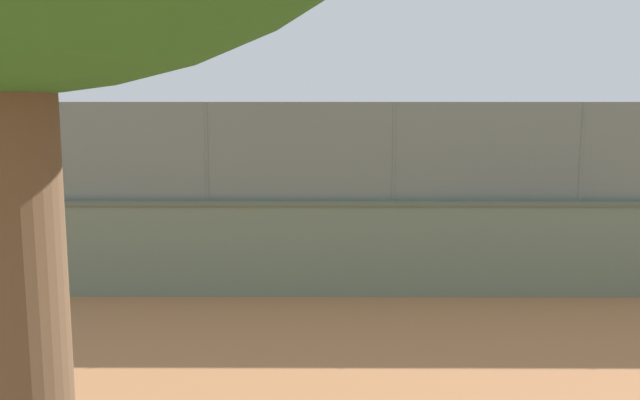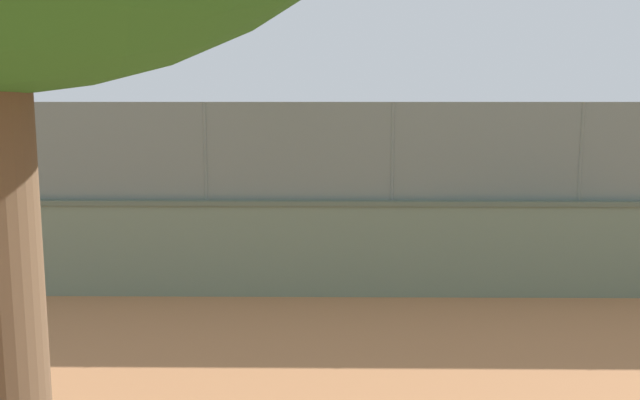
{
  "view_description": "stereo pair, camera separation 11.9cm",
  "coord_description": "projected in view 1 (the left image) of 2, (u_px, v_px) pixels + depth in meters",
  "views": [
    {
      "loc": [
        -0.93,
        20.78,
        3.36
      ],
      "look_at": [
        -0.43,
        6.23,
        1.21
      ],
      "focal_mm": 37.93,
      "sensor_mm": 36.0,
      "label": 1
    },
    {
      "loc": [
        -1.05,
        20.77,
        3.36
      ],
      "look_at": [
        -0.43,
        6.23,
        1.21
      ],
      "focal_mm": 37.93,
      "sensor_mm": 36.0,
      "label": 2
    }
  ],
  "objects": [
    {
      "name": "fence_panel_on_wall",
      "position": [
        207.0,
        151.0,
        11.48
      ],
      "size": [
        25.51,
        0.84,
        1.66
      ],
      "color": "slate",
      "rests_on": "perimeter_wall"
    },
    {
      "name": "sports_ball",
      "position": [
        438.0,
        211.0,
        15.49
      ],
      "size": [
        0.2,
        0.2,
        0.2
      ],
      "primitive_type": "sphere",
      "color": "#3399D8"
    },
    {
      "name": "spare_ball_by_wall",
      "position": [
        570.0,
        272.0,
        13.17
      ],
      "size": [
        0.1,
        0.1,
        0.1
      ],
      "primitive_type": "sphere",
      "color": "orange",
      "rests_on": "ground_plane"
    },
    {
      "name": "player_crossing_court",
      "position": [
        421.0,
        219.0,
        13.54
      ],
      "size": [
        0.92,
        0.96,
        1.7
      ],
      "color": "#B2B2B2",
      "rests_on": "ground_plane"
    },
    {
      "name": "ground_plane",
      "position": [
        313.0,
        209.0,
        21.07
      ],
      "size": [
        260.0,
        260.0,
        0.0
      ],
      "primitive_type": "plane",
      "color": "#B27247"
    },
    {
      "name": "player_baseline_waiting",
      "position": [
        227.0,
        188.0,
        18.27
      ],
      "size": [
        0.87,
        1.09,
        1.71
      ],
      "color": "navy",
      "rests_on": "ground_plane"
    },
    {
      "name": "player_near_wall_returning",
      "position": [
        436.0,
        197.0,
        17.59
      ],
      "size": [
        0.8,
        0.98,
        1.46
      ],
      "color": "#591919",
      "rests_on": "ground_plane"
    },
    {
      "name": "perimeter_wall",
      "position": [
        209.0,
        247.0,
        11.72
      ],
      "size": [
        25.98,
        1.24,
        1.67
      ],
      "color": "slate",
      "rests_on": "ground_plane"
    }
  ]
}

